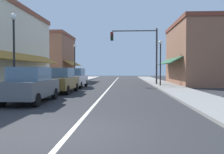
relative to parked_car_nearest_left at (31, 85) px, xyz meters
name	(u,v)px	position (x,y,z in m)	size (l,w,h in m)	color
ground_plane	(111,86)	(3.26, 12.62, -0.88)	(80.00, 80.00, 0.00)	#28282B
sidewalk_left	(59,85)	(-2.24, 12.62, -0.82)	(2.60, 56.00, 0.12)	#A39E99
sidewalk_right	(165,85)	(8.76, 12.62, -0.82)	(2.60, 56.00, 0.12)	gray
lane_center_stripe	(111,86)	(3.26, 12.62, -0.88)	(0.14, 52.00, 0.01)	silver
storefront_right_block	(195,54)	(12.33, 14.62, 2.50)	(5.88, 10.20, 6.75)	#8E5B42
storefront_far_left	(52,58)	(-6.15, 22.62, 2.55)	(6.53, 8.20, 6.86)	#8E5B42
parked_car_nearest_left	(31,85)	(0.00, 0.00, 0.00)	(1.82, 4.12, 1.77)	#4C5156
parked_car_second_left	(61,80)	(0.15, 4.91, 0.00)	(1.81, 4.11, 1.77)	brown
parked_car_third_left	(75,78)	(0.07, 9.88, 0.00)	(1.81, 4.11, 1.77)	silver
traffic_signal_mast_arm	(141,47)	(6.39, 13.77, 3.24)	(5.02, 0.50, 6.06)	#333333
street_lamp_left_near	(14,41)	(-1.77, 1.92, 2.41)	(0.36, 0.36, 4.89)	black
street_lamp_right_mid	(160,55)	(8.08, 11.31, 2.16)	(0.36, 0.36, 4.46)	black
street_lamp_left_far	(75,57)	(-1.81, 18.47, 2.41)	(0.36, 0.36, 4.90)	black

